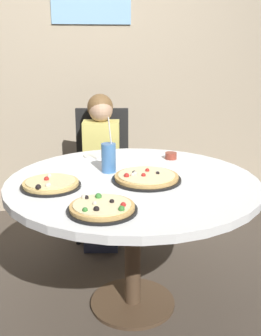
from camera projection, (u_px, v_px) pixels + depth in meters
The scene contains 11 objects.
ground_plane at pixel (133, 304), 2.43m from camera, with size 8.00×8.00×0.00m, color #4C4238.
wall_with_window at pixel (84, 39), 3.54m from camera, with size 5.20×0.14×2.90m.
dining_table at pixel (133, 195), 2.24m from camera, with size 1.32×1.32×0.75m.
chair_wooden at pixel (102, 165), 3.23m from camera, with size 0.48×0.48×0.95m.
diner_child at pixel (101, 178), 3.07m from camera, with size 0.33×0.43×1.08m.
pizza_veggie at pixel (146, 178), 2.19m from camera, with size 0.36×0.36×0.05m.
pizza_cheese at pixel (102, 208), 1.80m from camera, with size 0.30×0.30×0.05m.
pizza_pepperoni at pixel (51, 184), 2.10m from camera, with size 0.30×0.30×0.05m.
soda_cup at pixel (109, 158), 2.32m from camera, with size 0.08×0.08×0.31m.
sauce_bowl at pixel (171, 156), 2.59m from camera, with size 0.07×0.07×0.04m, color brown.
plate_small at pixel (98, 155), 2.65m from camera, with size 0.18×0.18×0.01m, color white.
Camera 1 is at (-0.52, -2.03, 1.46)m, focal length 45.35 mm.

